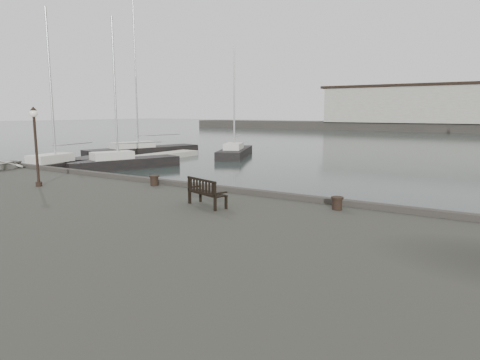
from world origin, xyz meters
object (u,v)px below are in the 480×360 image
object	(u,v)px
bench	(207,198)
yacht_a	(61,168)
yacht_c	(124,166)
lamp_post	(35,136)
bollard_left	(154,180)
yacht_b	(144,152)
yacht_d	(235,154)
bollard_right	(337,203)

from	to	relation	value
bench	yacht_a	xyz separation A→B (m)	(-20.60, 9.29, -1.59)
yacht_c	lamp_post	bearing A→B (deg)	-33.07
bollard_left	yacht_b	bearing A→B (deg)	135.84
bollard_left	yacht_a	xyz separation A→B (m)	(-16.59, 7.39, -1.52)
bench	yacht_a	world-z (taller)	yacht_a
yacht_c	bollard_left	bearing A→B (deg)	-18.44
bollard_left	lamp_post	xyz separation A→B (m)	(-3.72, -2.54, 1.78)
bollard_left	yacht_d	xyz separation A→B (m)	(-11.60, 23.73, -1.53)
lamp_post	bollard_right	bearing A→B (deg)	11.80
bollard_left	yacht_d	bearing A→B (deg)	116.06
bench	yacht_b	bearing A→B (deg)	156.18
bollard_right	yacht_a	distance (m)	25.37
bollard_left	bollard_right	xyz separation A→B (m)	(7.58, -0.18, -0.01)
bollard_left	yacht_c	bearing A→B (deg)	141.39
bench	yacht_d	size ratio (longest dim) A/B	0.14
bollard_right	yacht_a	size ratio (longest dim) A/B	0.03
bench	yacht_a	bearing A→B (deg)	173.57
bollard_right	bollard_left	bearing A→B (deg)	178.63
bench	yacht_b	size ratio (longest dim) A/B	0.10
bollard_right	yacht_d	size ratio (longest dim) A/B	0.03
yacht_a	yacht_d	world-z (taller)	yacht_a
bollard_right	lamp_post	size ratio (longest dim) A/B	0.13
bench	bollard_left	xyz separation A→B (m)	(-4.01, 1.90, -0.07)
lamp_post	yacht_c	size ratio (longest dim) A/B	0.26
bollard_left	yacht_a	bearing A→B (deg)	155.99
bench	yacht_c	distance (m)	22.23
yacht_c	yacht_d	xyz separation A→B (m)	(2.33, 12.60, -0.01)
bollard_left	yacht_b	world-z (taller)	yacht_b
bollard_right	lamp_post	xyz separation A→B (m)	(-11.30, -2.36, 1.79)
lamp_post	yacht_a	distance (m)	16.59
lamp_post	yacht_c	world-z (taller)	yacht_c
yacht_a	bench	bearing A→B (deg)	-33.04
bench	bollard_right	world-z (taller)	bench
bollard_left	yacht_a	world-z (taller)	yacht_a
lamp_post	yacht_b	world-z (taller)	yacht_b
yacht_b	yacht_d	bearing A→B (deg)	36.74
bollard_right	yacht_d	world-z (taller)	yacht_d
bench	bollard_right	bearing A→B (deg)	43.48
yacht_a	yacht_c	xyz separation A→B (m)	(2.66, 3.74, 0.00)
bench	lamp_post	size ratio (longest dim) A/B	0.50
bollard_right	yacht_c	size ratio (longest dim) A/B	0.03
lamp_post	yacht_d	bearing A→B (deg)	106.70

